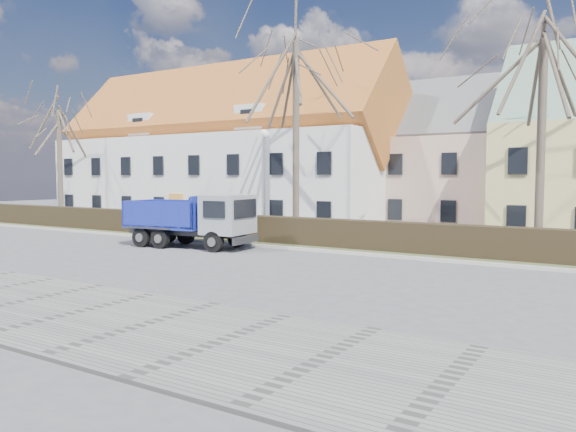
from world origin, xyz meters
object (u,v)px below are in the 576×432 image
Objects in this scene: streetlight at (265,185)px; parked_car_a at (210,220)px; dump_truck at (186,220)px; cart_frame at (160,233)px.

parked_car_a is at bearing 154.28° from streetlight.
dump_truck is at bearing -148.82° from parked_car_a.
streetlight is 1.57× the size of parked_car_a.
cart_frame is 0.20× the size of parked_car_a.
cart_frame is at bearing -167.60° from parked_car_a.
streetlight is at bearing 28.58° from cart_frame.
streetlight reaches higher than parked_car_a.
streetlight is 6.15m from cart_frame.
parked_car_a is (-4.72, 7.31, -0.67)m from dump_truck.
parked_car_a is at bearing 117.03° from dump_truck.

